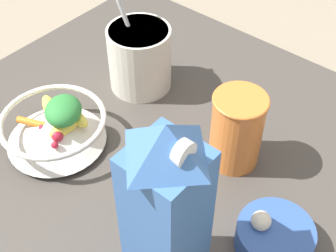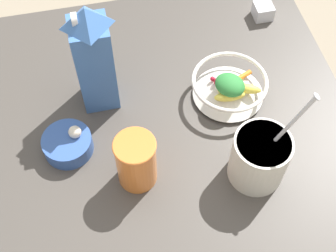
% 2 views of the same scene
% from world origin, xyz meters
% --- Properties ---
extents(ground_plane, '(6.00, 6.00, 0.00)m').
position_xyz_m(ground_plane, '(0.00, 0.00, 0.00)').
color(ground_plane, gray).
extents(countertop, '(0.91, 0.91, 0.04)m').
position_xyz_m(countertop, '(0.00, 0.00, 0.02)').
color(countertop, '#47423D').
rests_on(countertop, ground_plane).
extents(fruit_bowl, '(0.18, 0.18, 0.09)m').
position_xyz_m(fruit_bowl, '(-0.05, 0.17, 0.08)').
color(fruit_bowl, silver).
rests_on(fruit_bowl, countertop).
extents(milk_carton, '(0.08, 0.08, 0.29)m').
position_xyz_m(milk_carton, '(-0.12, -0.14, 0.19)').
color(milk_carton, '#3D6BB2').
rests_on(milk_carton, countertop).
extents(yogurt_tub, '(0.12, 0.15, 0.26)m').
position_xyz_m(yogurt_tub, '(0.16, 0.17, 0.11)').
color(yogurt_tub, silver).
rests_on(yogurt_tub, countertop).
extents(drinking_cup, '(0.09, 0.09, 0.14)m').
position_xyz_m(drinking_cup, '(0.12, -0.09, 0.11)').
color(drinking_cup, orange).
rests_on(drinking_cup, countertop).
extents(garlic_bowl, '(0.11, 0.11, 0.07)m').
position_xyz_m(garlic_bowl, '(0.01, -0.23, 0.06)').
color(garlic_bowl, '#3356A3').
rests_on(garlic_bowl, countertop).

